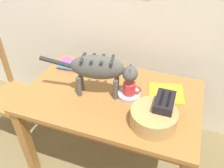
# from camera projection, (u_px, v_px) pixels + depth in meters

# --- Properties ---
(dining_table) EXTENTS (1.31, 0.83, 0.76)m
(dining_table) POSITION_uv_depth(u_px,v_px,m) (112.00, 104.00, 1.82)
(dining_table) COLOR #9F6933
(dining_table) RESTS_ON ground_plane
(cat) EXTENTS (0.69, 0.21, 0.33)m
(cat) POSITION_uv_depth(u_px,v_px,m) (101.00, 69.00, 1.64)
(cat) COLOR #4E4E48
(cat) RESTS_ON dining_table
(saucer_bowl) EXTENTS (0.17, 0.17, 0.03)m
(saucer_bowl) POSITION_uv_depth(u_px,v_px,m) (129.00, 95.00, 1.74)
(saucer_bowl) COLOR #ADADAF
(saucer_bowl) RESTS_ON dining_table
(coffee_mug) EXTENTS (0.13, 0.09, 0.09)m
(coffee_mug) POSITION_uv_depth(u_px,v_px,m) (130.00, 88.00, 1.71)
(coffee_mug) COLOR red
(coffee_mug) RESTS_ON saucer_bowl
(magazine) EXTENTS (0.30, 0.28, 0.01)m
(magazine) POSITION_uv_depth(u_px,v_px,m) (166.00, 93.00, 1.78)
(magazine) COLOR #F6AB23
(magazine) RESTS_ON dining_table
(book_stack) EXTENTS (0.20, 0.15, 0.05)m
(book_stack) POSITION_uv_depth(u_px,v_px,m) (70.00, 64.00, 2.06)
(book_stack) COLOR #8E4398
(book_stack) RESTS_ON dining_table
(wicker_basket) EXTENTS (0.30, 0.30, 0.11)m
(wicker_basket) POSITION_uv_depth(u_px,v_px,m) (154.00, 117.00, 1.49)
(wicker_basket) COLOR tan
(wicker_basket) RESTS_ON dining_table
(toaster) EXTENTS (0.12, 0.20, 0.18)m
(toaster) POSITION_uv_depth(u_px,v_px,m) (163.00, 108.00, 1.52)
(toaster) COLOR black
(toaster) RESTS_ON dining_table
(wooden_chair_near) EXTENTS (0.45, 0.45, 0.94)m
(wooden_chair_near) POSITION_uv_depth(u_px,v_px,m) (9.00, 95.00, 2.22)
(wooden_chair_near) COLOR #9F7137
(wooden_chair_near) RESTS_ON ground_plane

